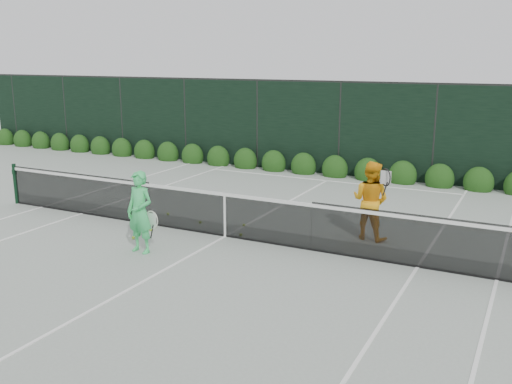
% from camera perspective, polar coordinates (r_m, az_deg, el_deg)
% --- Properties ---
extents(ground, '(80.00, 80.00, 0.00)m').
position_cam_1_polar(ground, '(12.44, -3.10, -4.48)').
color(ground, gray).
rests_on(ground, ground).
extents(tennis_net, '(12.90, 0.10, 1.07)m').
position_cam_1_polar(tennis_net, '(12.30, -3.23, -2.11)').
color(tennis_net, '#10321C').
rests_on(tennis_net, ground).
extents(player_woman, '(0.67, 0.44, 1.64)m').
position_cam_1_polar(player_woman, '(11.48, -11.53, -2.00)').
color(player_woman, '#3ED56E').
rests_on(player_woman, ground).
extents(player_man, '(0.94, 0.78, 1.69)m').
position_cam_1_polar(player_man, '(12.32, 11.38, -0.83)').
color(player_man, '#FFAC15').
rests_on(player_man, ground).
extents(court_lines, '(11.03, 23.83, 0.01)m').
position_cam_1_polar(court_lines, '(12.44, -3.10, -4.45)').
color(court_lines, white).
rests_on(court_lines, ground).
extents(windscreen_fence, '(32.00, 21.07, 3.06)m').
position_cam_1_polar(windscreen_fence, '(9.87, -11.09, -0.35)').
color(windscreen_fence, black).
rests_on(windscreen_fence, ground).
extents(hedge_row, '(31.66, 0.65, 0.94)m').
position_cam_1_polar(hedge_row, '(18.73, 7.88, 2.26)').
color(hedge_row, '#15390F').
rests_on(hedge_row, ground).
extents(tennis_balls, '(2.48, 1.98, 0.07)m').
position_cam_1_polar(tennis_balls, '(13.12, -7.14, -3.46)').
color(tennis_balls, '#B1DE31').
rests_on(tennis_balls, ground).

